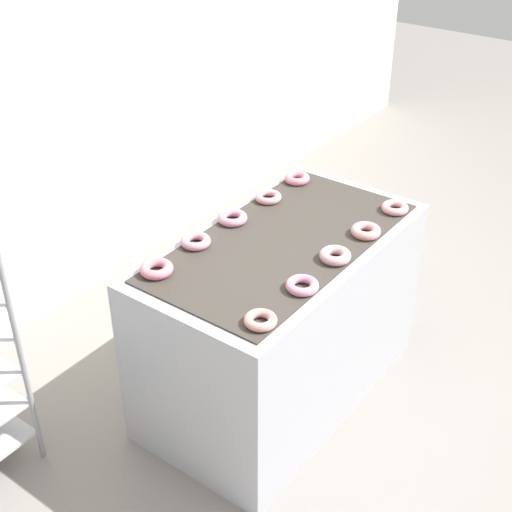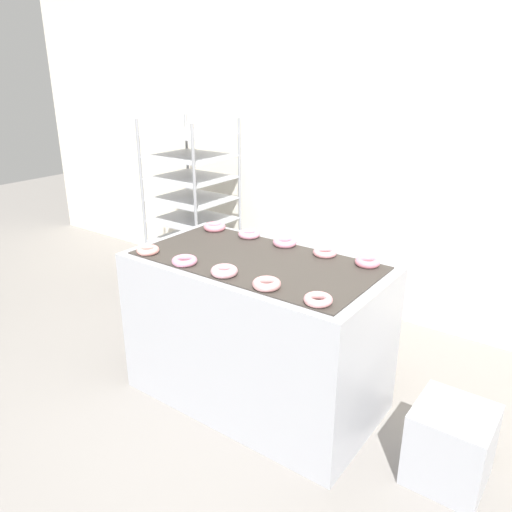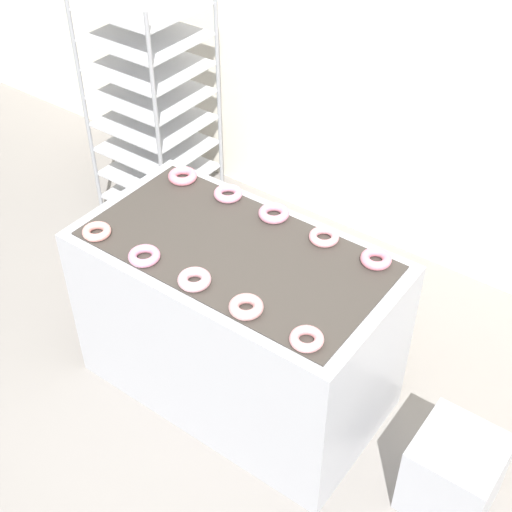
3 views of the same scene
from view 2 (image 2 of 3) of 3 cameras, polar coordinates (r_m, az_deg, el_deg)
The scene contains 15 objects.
ground_plane at distance 2.78m, azimuth -8.32°, elevation -21.75°, with size 14.00×14.00×0.00m, color gray.
wall_back at distance 3.88m, azimuth 13.48°, elevation 13.18°, with size 8.00×0.05×2.80m.
fryer_machine at distance 2.91m, azimuth 0.00°, elevation -8.60°, with size 1.42×0.77×0.89m.
baking_rack_cart at distance 4.21m, azimuth -7.28°, elevation 5.30°, with size 0.61×0.57×1.50m.
glaze_bin at distance 2.69m, azimuth 21.32°, elevation -19.46°, with size 0.35×0.36×0.39m.
donut_near_leftmost at distance 2.88m, azimuth -12.25°, elevation 0.66°, with size 0.13×0.13×0.04m, color #DF9088.
donut_near_left at distance 2.68m, azimuth -8.18°, elevation -0.54°, with size 0.14×0.14×0.04m, color pink.
donut_near_center at distance 2.52m, azimuth -3.66°, elevation -1.73°, with size 0.14×0.14×0.04m, color #CF949D.
donut_near_right at distance 2.37m, azimuth 1.22°, elevation -3.20°, with size 0.14×0.14×0.04m, color #CF9090.
donut_near_rightmost at distance 2.23m, azimuth 7.11°, elevation -4.96°, with size 0.13×0.13×0.04m, color pink.
donut_far_leftmost at distance 3.23m, azimuth -4.75°, elevation 3.34°, with size 0.14×0.14×0.04m, color pink.
donut_far_left at distance 3.08m, azimuth -0.79°, elevation 2.52°, with size 0.14×0.14×0.04m, color pink.
donut_far_center at distance 2.94m, azimuth 3.24°, elevation 1.60°, with size 0.14×0.14×0.04m, color pink.
donut_far_right at distance 2.80m, azimuth 7.87°, elevation 0.41°, with size 0.13×0.13×0.04m, color pink.
donut_far_rightmost at distance 2.70m, azimuth 12.63°, elevation -0.67°, with size 0.13×0.13×0.04m, color pink.
Camera 2 is at (1.50, -1.42, 1.86)m, focal length 35.00 mm.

